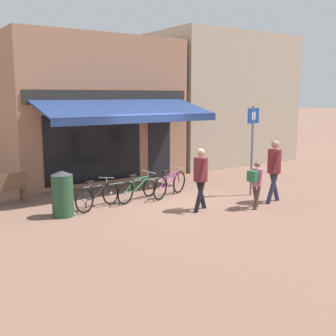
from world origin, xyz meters
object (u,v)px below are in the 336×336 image
pedestrian_second_adult (274,165)px  parking_sign (252,142)px  bicycle_purple (170,184)px  pedestrian_adult (201,173)px  pedestrian_child (256,180)px  bicycle_black (98,196)px  litter_bin (62,194)px  bicycle_green (138,188)px

pedestrian_second_adult → parking_sign: (0.11, 0.97, 0.55)m
bicycle_purple → pedestrian_adult: pedestrian_adult is taller
pedestrian_child → bicycle_purple: bearing=105.4°
bicycle_black → bicycle_purple: bearing=-21.9°
bicycle_black → parking_sign: 4.78m
bicycle_black → pedestrian_adult: size_ratio=0.96×
bicycle_purple → litter_bin: 3.38m
parking_sign → bicycle_purple: bearing=150.3°
litter_bin → parking_sign: (5.48, -1.00, 1.04)m
pedestrian_second_adult → parking_sign: 1.12m
bicycle_black → pedestrian_second_adult: (4.35, -2.15, 0.71)m
pedestrian_child → parking_sign: parking_sign is taller
bicycle_green → litter_bin: (-2.34, -0.32, 0.22)m
litter_bin → bicycle_purple: bearing=3.6°
pedestrian_child → bicycle_green: bearing=121.0°
pedestrian_adult → pedestrian_second_adult: 2.27m
pedestrian_second_adult → litter_bin: bearing=171.2°
bicycle_green → pedestrian_second_adult: 3.86m
litter_bin → pedestrian_adult: bearing=-25.1°
bicycle_green → bicycle_purple: (1.02, -0.10, 0.01)m
bicycle_purple → pedestrian_second_adult: size_ratio=0.93×
bicycle_green → pedestrian_adult: bearing=-86.3°
bicycle_purple → pedestrian_second_adult: bearing=-70.8°
bicycle_green → parking_sign: bearing=-43.5°
bicycle_green → parking_sign: (3.14, -1.31, 1.26)m
bicycle_green → pedestrian_child: (2.16, -2.46, 0.42)m
bicycle_black → pedestrian_child: bearing=-56.5°
bicycle_green → parking_sign: size_ratio=0.64×
litter_bin → parking_sign: bearing=-10.3°
pedestrian_child → parking_sign: size_ratio=0.48×
bicycle_black → bicycle_green: bicycle_green is taller
bicycle_black → pedestrian_adult: pedestrian_adult is taller
bicycle_green → litter_bin: bearing=166.9°
bicycle_green → pedestrian_adult: size_ratio=1.03×
bicycle_purple → pedestrian_second_adult: (2.01, -2.18, 0.69)m
pedestrian_child → litter_bin: bearing=144.2°
pedestrian_child → pedestrian_second_adult: 0.94m
bicycle_purple → pedestrian_child: (1.14, -2.36, 0.41)m
bicycle_black → pedestrian_adult: 2.78m
bicycle_black → parking_sign: bearing=-37.5°
pedestrian_child → pedestrian_second_adult: (0.88, 0.18, 0.29)m
bicycle_green → parking_sign: 3.63m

